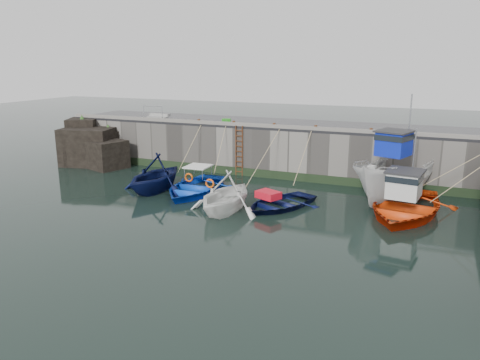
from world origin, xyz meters
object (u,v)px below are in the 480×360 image
at_px(boat_near_white, 156,191).
at_px(bollard_e, 371,131).
at_px(bollard_b, 234,123).
at_px(boat_far_orange, 405,205).
at_px(bollard_d, 316,128).
at_px(boat_near_blue, 195,192).
at_px(ladder, 239,151).
at_px(bollard_c, 274,125).
at_px(boat_near_blacktrim, 226,211).
at_px(fish_crate, 226,121).
at_px(boat_far_white, 395,178).
at_px(bollard_a, 199,121).
at_px(boat_near_navy, 279,207).

relative_size(boat_near_white, bollard_e, 16.47).
bearing_deg(bollard_b, boat_near_white, -113.97).
relative_size(boat_far_orange, bollard_e, 25.10).
xyz_separation_m(boat_far_orange, bollard_d, (-5.55, 4.47, 2.87)).
bearing_deg(bollard_d, boat_near_blue, -137.88).
bearing_deg(boat_near_white, bollard_e, 28.71).
relative_size(ladder, boat_near_blue, 0.60).
bearing_deg(ladder, bollard_c, 8.67).
relative_size(ladder, boat_near_blacktrim, 0.73).
height_order(fish_crate, bollard_b, fish_crate).
bearing_deg(boat_far_white, bollard_d, 174.92).
height_order(bollard_a, bollard_e, same).
bearing_deg(bollard_e, bollard_b, 180.00).
height_order(ladder, bollard_e, bollard_e).
bearing_deg(ladder, boat_near_navy, -50.48).
height_order(bollard_b, bollard_c, same).
bearing_deg(boat_near_blue, boat_near_navy, -9.65).
bearing_deg(bollard_e, boat_near_white, -153.29).
height_order(boat_far_orange, bollard_c, boat_far_orange).
distance_m(boat_near_white, boat_near_blue, 2.27).
xyz_separation_m(boat_near_white, bollard_d, (7.75, 5.51, 3.30)).
height_order(fish_crate, bollard_d, fish_crate).
xyz_separation_m(bollard_a, bollard_b, (2.50, 0.00, 0.00)).
distance_m(boat_near_blue, bollard_d, 8.16).
xyz_separation_m(boat_near_blue, boat_near_blacktrim, (2.98, -2.38, 0.00)).
bearing_deg(fish_crate, bollard_b, -60.21).
relative_size(boat_near_blue, bollard_b, 19.15).
bearing_deg(boat_near_blue, bollard_a, 112.51).
bearing_deg(boat_near_white, bollard_c, 48.93).
bearing_deg(bollard_c, ladder, -171.33).
bearing_deg(boat_near_blacktrim, boat_near_white, 162.84).
bearing_deg(boat_near_navy, bollard_d, 110.89).
bearing_deg(bollard_e, boat_far_white, -52.02).
bearing_deg(fish_crate, boat_near_white, -120.80).
relative_size(ladder, bollard_b, 11.43).
height_order(boat_near_blue, bollard_e, bollard_e).
xyz_separation_m(fish_crate, bollard_d, (6.19, -0.84, -0.00)).
distance_m(boat_far_white, bollard_d, 5.73).
distance_m(ladder, bollard_a, 3.47).
height_order(boat_near_blue, boat_far_orange, boat_far_orange).
bearing_deg(bollard_d, bollard_c, 180.00).
bearing_deg(bollard_b, fish_crate, 136.80).
height_order(boat_near_blue, bollard_c, bollard_c).
xyz_separation_m(bollard_a, bollard_c, (5.20, 0.00, 0.00)).
distance_m(boat_near_blue, bollard_b, 6.00).
height_order(ladder, fish_crate, fish_crate).
bearing_deg(bollard_a, bollard_e, 0.00).
bearing_deg(bollard_d, fish_crate, 172.30).
relative_size(boat_near_navy, bollard_c, 15.88).
distance_m(boat_near_blue, bollard_a, 6.41).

